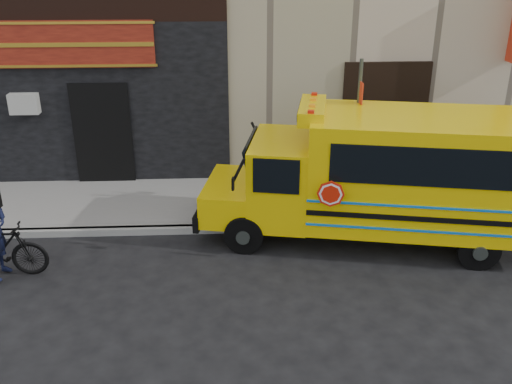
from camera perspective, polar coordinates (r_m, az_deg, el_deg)
name	(u,v)px	position (r m, az deg, el deg)	size (l,w,h in m)	color
ground	(233,298)	(10.40, -2.34, -10.57)	(120.00, 120.00, 0.00)	black
curb	(231,228)	(12.60, -2.49, -3.65)	(40.00, 0.20, 0.15)	gray
sidewalk	(231,200)	(13.95, -2.55, -0.84)	(40.00, 3.00, 0.15)	slate
school_bus	(387,174)	(11.99, 12.98, 1.80)	(7.18, 3.38, 2.92)	black
sign_pole	(356,136)	(12.62, 10.00, 5.52)	(0.08, 0.32, 3.67)	#414944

